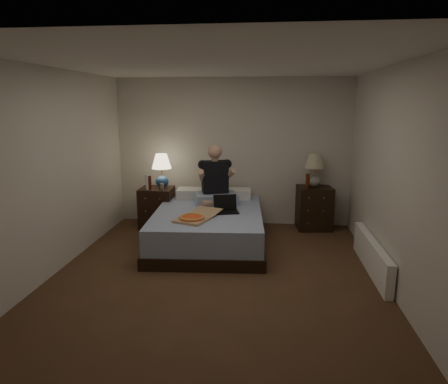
# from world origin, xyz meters

# --- Properties ---
(floor) EXTENTS (4.00, 4.50, 0.00)m
(floor) POSITION_xyz_m (0.00, 0.00, 0.00)
(floor) COLOR brown
(floor) RESTS_ON ground
(ceiling) EXTENTS (4.00, 4.50, 0.00)m
(ceiling) POSITION_xyz_m (0.00, 0.00, 2.50)
(ceiling) COLOR white
(ceiling) RESTS_ON ground
(wall_back) EXTENTS (4.00, 0.00, 2.50)m
(wall_back) POSITION_xyz_m (0.00, 2.25, 1.25)
(wall_back) COLOR white
(wall_back) RESTS_ON ground
(wall_front) EXTENTS (4.00, 0.00, 2.50)m
(wall_front) POSITION_xyz_m (0.00, -2.25, 1.25)
(wall_front) COLOR white
(wall_front) RESTS_ON ground
(wall_left) EXTENTS (0.00, 4.50, 2.50)m
(wall_left) POSITION_xyz_m (-2.00, 0.00, 1.25)
(wall_left) COLOR white
(wall_left) RESTS_ON ground
(wall_right) EXTENTS (0.00, 4.50, 2.50)m
(wall_right) POSITION_xyz_m (2.00, 0.00, 1.25)
(wall_right) COLOR white
(wall_right) RESTS_ON ground
(bed) EXTENTS (1.68, 2.17, 0.52)m
(bed) POSITION_xyz_m (-0.26, 1.10, 0.26)
(bed) COLOR #5B77B7
(bed) RESTS_ON floor
(nightstand_left) EXTENTS (0.54, 0.49, 0.70)m
(nightstand_left) POSITION_xyz_m (-1.23, 1.77, 0.35)
(nightstand_left) COLOR black
(nightstand_left) RESTS_ON floor
(nightstand_right) EXTENTS (0.60, 0.55, 0.72)m
(nightstand_right) POSITION_xyz_m (1.40, 2.05, 0.36)
(nightstand_right) COLOR black
(nightstand_right) RESTS_ON floor
(lamp_left) EXTENTS (0.34, 0.34, 0.56)m
(lamp_left) POSITION_xyz_m (-1.15, 1.85, 0.98)
(lamp_left) COLOR #254D89
(lamp_left) RESTS_ON nightstand_left
(lamp_right) EXTENTS (0.39, 0.39, 0.56)m
(lamp_right) POSITION_xyz_m (1.38, 2.05, 1.00)
(lamp_right) COLOR gray
(lamp_right) RESTS_ON nightstand_right
(water_bottle) EXTENTS (0.07, 0.07, 0.25)m
(water_bottle) POSITION_xyz_m (-1.33, 1.63, 0.82)
(water_bottle) COLOR white
(water_bottle) RESTS_ON nightstand_left
(soda_can) EXTENTS (0.07, 0.07, 0.10)m
(soda_can) POSITION_xyz_m (-1.10, 1.67, 0.75)
(soda_can) COLOR #ACACA7
(soda_can) RESTS_ON nightstand_left
(beer_bottle_left) EXTENTS (0.06, 0.06, 0.23)m
(beer_bottle_left) POSITION_xyz_m (-1.30, 1.63, 0.81)
(beer_bottle_left) COLOR #51170B
(beer_bottle_left) RESTS_ON nightstand_left
(beer_bottle_right) EXTENTS (0.06, 0.06, 0.23)m
(beer_bottle_right) POSITION_xyz_m (1.26, 1.98, 0.83)
(beer_bottle_right) COLOR #62270E
(beer_bottle_right) RESTS_ON nightstand_right
(person) EXTENTS (0.79, 0.70, 0.93)m
(person) POSITION_xyz_m (-0.20, 1.55, 0.98)
(person) COLOR black
(person) RESTS_ON bed
(laptop) EXTENTS (0.40, 0.36, 0.24)m
(laptop) POSITION_xyz_m (0.02, 1.01, 0.64)
(laptop) COLOR black
(laptop) RESTS_ON bed
(pizza_box) EXTENTS (0.63, 0.85, 0.08)m
(pizza_box) POSITION_xyz_m (-0.40, 0.54, 0.56)
(pizza_box) COLOR tan
(pizza_box) RESTS_ON bed
(radiator) EXTENTS (0.10, 1.60, 0.40)m
(radiator) POSITION_xyz_m (1.93, 0.33, 0.20)
(radiator) COLOR white
(radiator) RESTS_ON floor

